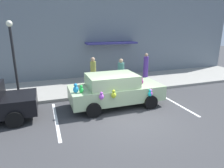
{
  "coord_description": "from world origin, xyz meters",
  "views": [
    {
      "loc": [
        -3.2,
        -6.7,
        3.68
      ],
      "look_at": [
        -0.03,
        2.23,
        0.9
      ],
      "focal_mm": 31.72,
      "sensor_mm": 36.0,
      "label": 1
    }
  ],
  "objects_px": {
    "plush_covered_car": "(115,90)",
    "pedestrian_by_lamp": "(121,76)",
    "pedestrian_walking_past": "(146,66)",
    "teddy_bear_on_sidewalk": "(138,81)",
    "street_lamp_post": "(13,53)",
    "pedestrian_near_shopfront": "(93,73)"
  },
  "relations": [
    {
      "from": "pedestrian_near_shopfront",
      "to": "street_lamp_post",
      "type": "bearing_deg",
      "value": -163.68
    },
    {
      "from": "plush_covered_car",
      "to": "pedestrian_by_lamp",
      "type": "distance_m",
      "value": 2.07
    },
    {
      "from": "pedestrian_by_lamp",
      "to": "street_lamp_post",
      "type": "bearing_deg",
      "value": 179.14
    },
    {
      "from": "pedestrian_near_shopfront",
      "to": "pedestrian_by_lamp",
      "type": "distance_m",
      "value": 1.81
    },
    {
      "from": "plush_covered_car",
      "to": "teddy_bear_on_sidewalk",
      "type": "relative_size",
      "value": 7.44
    },
    {
      "from": "street_lamp_post",
      "to": "pedestrian_by_lamp",
      "type": "xyz_separation_m",
      "value": [
        5.37,
        -0.08,
        -1.49
      ]
    },
    {
      "from": "pedestrian_walking_past",
      "to": "teddy_bear_on_sidewalk",
      "type": "bearing_deg",
      "value": -131.53
    },
    {
      "from": "pedestrian_walking_past",
      "to": "pedestrian_near_shopfront",
      "type": "bearing_deg",
      "value": -169.28
    },
    {
      "from": "plush_covered_car",
      "to": "street_lamp_post",
      "type": "relative_size",
      "value": 1.15
    },
    {
      "from": "plush_covered_car",
      "to": "teddy_bear_on_sidewalk",
      "type": "height_order",
      "value": "plush_covered_car"
    },
    {
      "from": "plush_covered_car",
      "to": "pedestrian_near_shopfront",
      "type": "xyz_separation_m",
      "value": [
        -0.28,
        3.08,
        0.18
      ]
    },
    {
      "from": "plush_covered_car",
      "to": "pedestrian_walking_past",
      "type": "bearing_deg",
      "value": 45.75
    },
    {
      "from": "plush_covered_car",
      "to": "street_lamp_post",
      "type": "distance_m",
      "value": 5.03
    },
    {
      "from": "teddy_bear_on_sidewalk",
      "to": "pedestrian_near_shopfront",
      "type": "distance_m",
      "value": 2.77
    },
    {
      "from": "pedestrian_near_shopfront",
      "to": "pedestrian_walking_past",
      "type": "bearing_deg",
      "value": 10.72
    },
    {
      "from": "plush_covered_car",
      "to": "teddy_bear_on_sidewalk",
      "type": "bearing_deg",
      "value": 43.88
    },
    {
      "from": "street_lamp_post",
      "to": "pedestrian_by_lamp",
      "type": "relative_size",
      "value": 2.11
    },
    {
      "from": "plush_covered_car",
      "to": "street_lamp_post",
      "type": "xyz_separation_m",
      "value": [
        -4.36,
        1.88,
        1.68
      ]
    },
    {
      "from": "pedestrian_walking_past",
      "to": "street_lamp_post",
      "type": "bearing_deg",
      "value": -166.43
    },
    {
      "from": "teddy_bear_on_sidewalk",
      "to": "pedestrian_walking_past",
      "type": "bearing_deg",
      "value": 48.47
    },
    {
      "from": "plush_covered_car",
      "to": "pedestrian_by_lamp",
      "type": "bearing_deg",
      "value": 60.69
    },
    {
      "from": "street_lamp_post",
      "to": "pedestrian_near_shopfront",
      "type": "distance_m",
      "value": 4.51
    }
  ]
}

